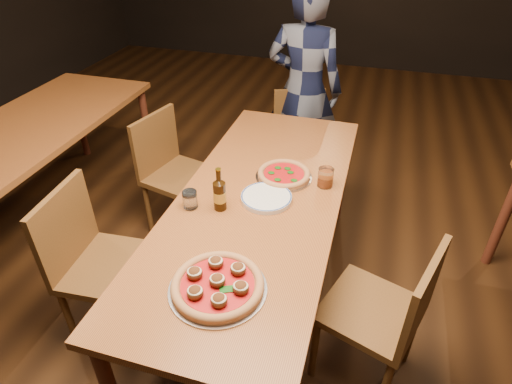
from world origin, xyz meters
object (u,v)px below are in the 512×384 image
(chair_main_e, at_px, (371,310))
(plate_stack, at_px, (266,198))
(chair_main_sw, at_px, (181,176))
(diner, at_px, (304,90))
(beer_bottle, at_px, (220,195))
(water_glass, at_px, (190,199))
(pizza_meatball, at_px, (218,285))
(amber_glass, at_px, (326,177))
(chair_main_nw, at_px, (111,266))
(table_main, at_px, (259,209))
(chair_end, at_px, (301,145))
(table_left, at_px, (24,139))
(pizza_margherita, at_px, (284,174))

(chair_main_e, bearing_deg, plate_stack, -96.69)
(chair_main_sw, xyz_separation_m, diner, (0.65, 0.88, 0.35))
(beer_bottle, relative_size, water_glass, 2.47)
(chair_main_sw, distance_m, pizza_meatball, 1.39)
(amber_glass, bearing_deg, pizza_meatball, -108.73)
(chair_main_nw, bearing_deg, table_main, -63.64)
(pizza_meatball, distance_m, beer_bottle, 0.52)
(chair_main_nw, relative_size, chair_end, 1.10)
(table_main, relative_size, chair_main_nw, 2.17)
(table_left, height_order, chair_end, chair_end)
(amber_glass, bearing_deg, water_glass, -148.08)
(beer_bottle, bearing_deg, chair_main_e, -10.76)
(plate_stack, height_order, amber_glass, amber_glass)
(table_left, bearing_deg, water_glass, -18.37)
(water_glass, bearing_deg, chair_main_nw, -148.27)
(chair_main_nw, height_order, water_glass, chair_main_nw)
(chair_main_nw, height_order, pizza_meatball, chair_main_nw)
(pizza_margherita, xyz_separation_m, diner, (-0.12, 1.17, 0.02))
(table_main, xyz_separation_m, amber_glass, (0.30, 0.21, 0.12))
(table_main, xyz_separation_m, beer_bottle, (-0.15, -0.14, 0.15))
(chair_main_sw, xyz_separation_m, chair_end, (0.68, 0.69, -0.02))
(plate_stack, relative_size, beer_bottle, 1.16)
(amber_glass, relative_size, diner, 0.06)
(pizza_margherita, relative_size, diner, 0.19)
(diner, bearing_deg, chair_main_nw, 75.14)
(plate_stack, bearing_deg, diner, 93.62)
(chair_main_nw, relative_size, chair_main_e, 1.05)
(chair_main_nw, distance_m, diner, 1.91)
(table_left, distance_m, diner, 1.98)
(pizza_meatball, relative_size, plate_stack, 1.50)
(amber_glass, bearing_deg, chair_main_sw, 162.91)
(chair_main_e, bearing_deg, amber_glass, -127.85)
(amber_glass, bearing_deg, plate_stack, -140.85)
(plate_stack, xyz_separation_m, amber_glass, (0.26, 0.21, 0.04))
(table_main, bearing_deg, diner, 91.96)
(chair_main_nw, relative_size, amber_glass, 9.10)
(diner, bearing_deg, amber_glass, 110.62)
(chair_main_nw, bearing_deg, diner, -23.29)
(water_glass, height_order, amber_glass, amber_glass)
(chair_main_sw, relative_size, pizza_meatball, 2.31)
(table_left, height_order, pizza_margherita, pizza_margherita)
(water_glass, bearing_deg, pizza_margherita, 46.00)
(chair_main_e, distance_m, pizza_meatball, 0.77)
(table_left, bearing_deg, pizza_meatball, -28.37)
(table_left, xyz_separation_m, pizza_meatball, (1.72, -0.93, 0.10))
(chair_main_e, relative_size, plate_stack, 3.46)
(pizza_meatball, distance_m, amber_glass, 0.88)
(chair_main_e, relative_size, pizza_meatball, 2.31)
(pizza_meatball, distance_m, water_glass, 0.56)
(table_left, distance_m, plate_stack, 1.77)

